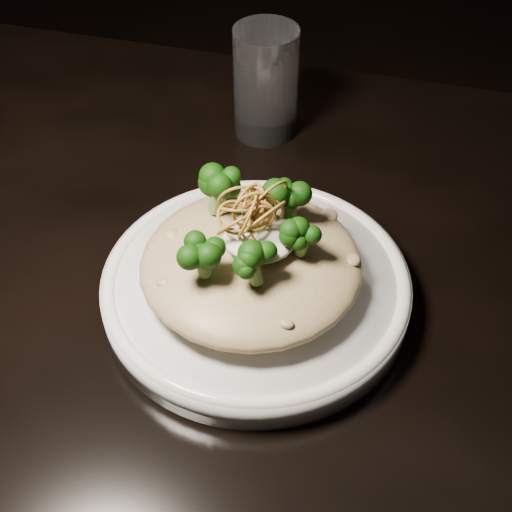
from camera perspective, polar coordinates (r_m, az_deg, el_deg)
The scene contains 7 objects.
table at distance 0.72m, azimuth 1.91°, elevation -7.35°, with size 1.10×0.80×0.75m.
plate at distance 0.64m, azimuth 0.00°, elevation -2.62°, with size 0.27×0.27×0.03m, color white.
risotto at distance 0.61m, azimuth -0.41°, elevation -0.61°, with size 0.19×0.19×0.04m, color brown.
broccoli at distance 0.58m, azimuth -0.68°, elevation 2.26°, with size 0.11×0.11×0.04m, color black, non-canonical shape.
cheese at distance 0.59m, azimuth 0.31°, elevation 1.52°, with size 0.06×0.06×0.02m, color white.
shallots at distance 0.58m, azimuth -0.48°, elevation 3.70°, with size 0.05×0.05×0.03m, color brown, non-canonical shape.
drinking_glass at distance 0.81m, azimuth 0.77°, elevation 13.68°, with size 0.07×0.07×0.13m, color white.
Camera 1 is at (0.09, -0.43, 1.23)m, focal length 50.00 mm.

